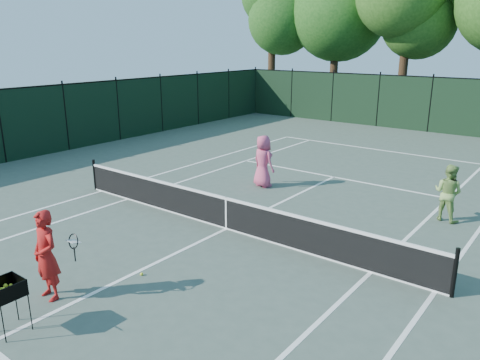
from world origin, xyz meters
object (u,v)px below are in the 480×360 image
Objects in this scene: loose_ball_midcourt at (142,274)px; player_green at (448,193)px; ball_hopper at (6,289)px; coach at (46,255)px; player_pink at (263,161)px.

player_green is at bearing 60.04° from loose_ball_midcourt.
ball_hopper is at bearing 78.46° from player_green.
coach reaches higher than loose_ball_midcourt.
ball_hopper is at bearing 112.25° from player_pink.
coach reaches higher than player_pink.
coach is at bearing 73.67° from player_green.
ball_hopper is (-4.57, -10.25, 0.01)m from player_green.
coach is 2.05m from loose_ball_midcourt.
loose_ball_midcourt is at bearing 72.51° from player_green.
player_green is 11.22m from ball_hopper.
coach is 1.00× the size of player_pink.
player_pink is 6.00m from player_green.
player_pink reaches higher than ball_hopper.
player_green is (5.06, 9.21, -0.09)m from coach.
player_green is at bearing 63.73° from coach.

